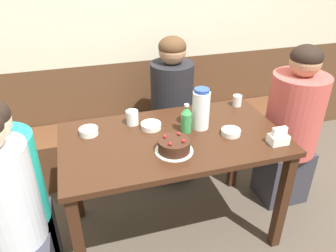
# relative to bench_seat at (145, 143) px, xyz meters

# --- Properties ---
(ground_plane) EXTENTS (12.00, 12.00, 0.00)m
(ground_plane) POSITION_rel_bench_seat_xyz_m (0.00, -0.83, -0.22)
(ground_plane) COLOR #4C4238
(back_wall) EXTENTS (4.80, 0.04, 2.50)m
(back_wall) POSITION_rel_bench_seat_xyz_m (0.00, 0.22, 1.03)
(back_wall) COLOR brown
(back_wall) RESTS_ON ground_plane
(bench_seat) EXTENTS (2.71, 0.38, 0.44)m
(bench_seat) POSITION_rel_bench_seat_xyz_m (0.00, 0.00, 0.00)
(bench_seat) COLOR #56331E
(bench_seat) RESTS_ON ground_plane
(dining_table) EXTENTS (1.35, 0.76, 0.78)m
(dining_table) POSITION_rel_bench_seat_xyz_m (0.00, -0.83, 0.45)
(dining_table) COLOR #381E11
(dining_table) RESTS_ON ground_plane
(birthday_cake) EXTENTS (0.22, 0.22, 0.09)m
(birthday_cake) POSITION_rel_bench_seat_xyz_m (-0.04, -0.98, 0.60)
(birthday_cake) COLOR white
(birthday_cake) RESTS_ON dining_table
(water_pitcher) EXTENTS (0.11, 0.11, 0.27)m
(water_pitcher) POSITION_rel_bench_seat_xyz_m (0.20, -0.77, 0.69)
(water_pitcher) COLOR white
(water_pitcher) RESTS_ON dining_table
(soju_bottle) EXTENTS (0.07, 0.07, 0.19)m
(soju_bottle) POSITION_rel_bench_seat_xyz_m (0.10, -0.79, 0.65)
(soju_bottle) COLOR #388E4C
(soju_bottle) RESTS_ON dining_table
(napkin_holder) EXTENTS (0.11, 0.08, 0.11)m
(napkin_holder) POSITION_rel_bench_seat_xyz_m (0.57, -1.08, 0.60)
(napkin_holder) COLOR white
(napkin_holder) RESTS_ON dining_table
(bowl_soup_white) EXTENTS (0.13, 0.13, 0.04)m
(bowl_soup_white) POSITION_rel_bench_seat_xyz_m (-0.10, -0.69, 0.58)
(bowl_soup_white) COLOR white
(bowl_soup_white) RESTS_ON dining_table
(bowl_rice_small) EXTENTS (0.12, 0.12, 0.04)m
(bowl_rice_small) POSITION_rel_bench_seat_xyz_m (-0.49, -0.66, 0.58)
(bowl_rice_small) COLOR white
(bowl_rice_small) RESTS_ON dining_table
(bowl_side_dish) EXTENTS (0.12, 0.12, 0.03)m
(bowl_side_dish) POSITION_rel_bench_seat_xyz_m (0.35, -0.91, 0.58)
(bowl_side_dish) COLOR white
(bowl_side_dish) RESTS_ON dining_table
(glass_water_tall) EXTENTS (0.06, 0.06, 0.08)m
(glass_water_tall) POSITION_rel_bench_seat_xyz_m (0.57, -0.55, 0.60)
(glass_water_tall) COLOR silver
(glass_water_tall) RESTS_ON dining_table
(glass_tumbler_short) EXTENTS (0.08, 0.08, 0.09)m
(glass_tumbler_short) POSITION_rel_bench_seat_xyz_m (-0.20, -0.60, 0.61)
(glass_tumbler_short) COLOR silver
(glass_tumbler_short) RESTS_ON dining_table
(person_teal_shirt) EXTENTS (0.39, 0.39, 1.24)m
(person_teal_shirt) POSITION_rel_bench_seat_xyz_m (0.94, -0.73, 0.41)
(person_teal_shirt) COLOR #33333D
(person_teal_shirt) RESTS_ON ground_plane
(person_pale_blue_shirt) EXTENTS (0.35, 0.35, 1.19)m
(person_pale_blue_shirt) POSITION_rel_bench_seat_xyz_m (-0.94, -0.93, 0.36)
(person_pale_blue_shirt) COLOR #33333D
(person_pale_blue_shirt) RESTS_ON ground_plane
(person_grey_tee) EXTENTS (0.34, 0.32, 1.19)m
(person_grey_tee) POSITION_rel_bench_seat_xyz_m (-0.94, -1.06, 0.34)
(person_grey_tee) COLOR #33333D
(person_grey_tee) RESTS_ON ground_plane
(person_dark_striped) EXTENTS (0.33, 0.34, 1.22)m
(person_dark_striped) POSITION_rel_bench_seat_xyz_m (0.19, -0.19, 0.37)
(person_dark_striped) COLOR #33333D
(person_dark_striped) RESTS_ON ground_plane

